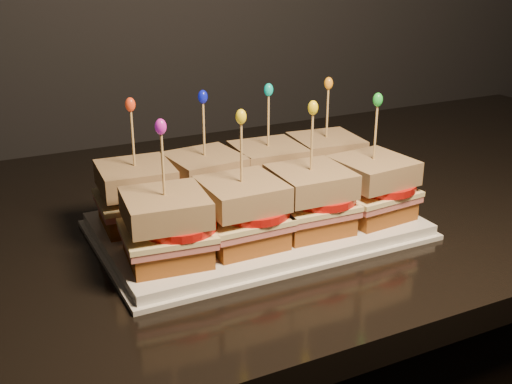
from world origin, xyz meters
name	(u,v)px	position (x,y,z in m)	size (l,w,h in m)	color
platter	(256,226)	(-0.37, 1.55, 0.93)	(0.38, 0.24, 0.02)	white
platter_rim	(256,230)	(-0.37, 1.55, 0.92)	(0.40, 0.25, 0.01)	white
sandwich_0_bread_bot	(138,215)	(-0.50, 1.60, 0.95)	(0.08, 0.08, 0.02)	brown
sandwich_0_ham	(137,203)	(-0.50, 1.60, 0.97)	(0.09, 0.09, 0.01)	#C16C65
sandwich_0_cheese	(137,198)	(-0.50, 1.60, 0.97)	(0.09, 0.09, 0.01)	#F6E39D
sandwich_0_tomato	(148,192)	(-0.49, 1.59, 0.98)	(0.08, 0.08, 0.01)	red
sandwich_0_bread_top	(136,177)	(-0.50, 1.60, 1.00)	(0.09, 0.09, 0.03)	#582D14
sandwich_0_pick	(133,142)	(-0.50, 1.60, 1.04)	(0.00, 0.00, 0.09)	tan
sandwich_0_frill	(130,105)	(-0.50, 1.60, 1.09)	(0.01, 0.01, 0.02)	#F03C17
sandwich_1_bread_bot	(206,202)	(-0.41, 1.60, 0.95)	(0.08, 0.08, 0.02)	brown
sandwich_1_ham	(206,191)	(-0.41, 1.60, 0.97)	(0.09, 0.09, 0.01)	#C16C65
sandwich_1_cheese	(206,186)	(-0.41, 1.60, 0.97)	(0.09, 0.09, 0.01)	#F6E39D
sandwich_1_tomato	(216,180)	(-0.40, 1.59, 0.98)	(0.08, 0.08, 0.01)	red
sandwich_1_bread_top	(205,166)	(-0.41, 1.60, 1.00)	(0.09, 0.09, 0.03)	#582D14
sandwich_1_pick	(204,132)	(-0.41, 1.60, 1.04)	(0.00, 0.00, 0.09)	tan
sandwich_1_frill	(203,97)	(-0.41, 1.60, 1.09)	(0.01, 0.01, 0.02)	#0C14CC
sandwich_2_bread_bot	(268,191)	(-0.32, 1.60, 0.95)	(0.08, 0.08, 0.02)	brown
sandwich_2_ham	(268,180)	(-0.32, 1.60, 0.97)	(0.09, 0.09, 0.01)	#C16C65
sandwich_2_cheese	(268,175)	(-0.32, 1.60, 0.97)	(0.09, 0.09, 0.01)	#F6E39D
sandwich_2_tomato	(278,170)	(-0.31, 1.59, 0.98)	(0.08, 0.08, 0.01)	red
sandwich_2_bread_top	(268,156)	(-0.32, 1.60, 1.00)	(0.09, 0.09, 0.03)	#582D14
sandwich_2_pick	(268,124)	(-0.32, 1.60, 1.04)	(0.00, 0.00, 0.09)	tan
sandwich_2_frill	(269,90)	(-0.32, 1.60, 1.09)	(0.01, 0.01, 0.02)	#05B9A8
sandwich_3_bread_bot	(325,181)	(-0.23, 1.60, 0.95)	(0.08, 0.08, 0.02)	brown
sandwich_3_ham	(325,170)	(-0.23, 1.60, 0.97)	(0.09, 0.09, 0.01)	#C16C65
sandwich_3_cheese	(325,166)	(-0.23, 1.60, 0.97)	(0.09, 0.09, 0.01)	#F6E39D
sandwich_3_tomato	(335,160)	(-0.22, 1.59, 0.98)	(0.08, 0.08, 0.01)	red
sandwich_3_bread_top	(326,147)	(-0.23, 1.60, 1.00)	(0.09, 0.09, 0.03)	#582D14
sandwich_3_pick	(327,116)	(-0.23, 1.60, 1.04)	(0.00, 0.00, 0.09)	tan
sandwich_3_frill	(329,83)	(-0.23, 1.60, 1.09)	(0.01, 0.01, 0.02)	orange
sandwich_4_bread_bot	(167,249)	(-0.50, 1.49, 0.95)	(0.08, 0.08, 0.02)	brown
sandwich_4_ham	(167,236)	(-0.50, 1.49, 0.97)	(0.09, 0.09, 0.01)	#C16C65
sandwich_4_cheese	(166,230)	(-0.50, 1.49, 0.97)	(0.09, 0.09, 0.01)	#F6E39D
sandwich_4_tomato	(178,224)	(-0.49, 1.49, 0.98)	(0.08, 0.08, 0.01)	red
sandwich_4_bread_top	(165,208)	(-0.50, 1.49, 1.00)	(0.09, 0.09, 0.03)	#582D14
sandwich_4_pick	(163,168)	(-0.50, 1.49, 1.04)	(0.00, 0.00, 0.09)	tan
sandwich_4_frill	(161,127)	(-0.50, 1.49, 1.09)	(0.01, 0.01, 0.02)	#C81EB4
sandwich_5_bread_bot	(242,234)	(-0.41, 1.49, 0.95)	(0.08, 0.08, 0.02)	brown
sandwich_5_ham	(242,221)	(-0.41, 1.49, 0.97)	(0.09, 0.09, 0.01)	#C16C65
sandwich_5_cheese	(242,216)	(-0.41, 1.49, 0.97)	(0.09, 0.09, 0.01)	#F6E39D
sandwich_5_tomato	(254,210)	(-0.40, 1.49, 0.98)	(0.08, 0.08, 0.01)	red
sandwich_5_bread_top	(242,194)	(-0.41, 1.49, 1.00)	(0.09, 0.09, 0.03)	#582D14
sandwich_5_pick	(241,156)	(-0.41, 1.49, 1.04)	(0.00, 0.00, 0.09)	tan
sandwich_5_frill	(241,117)	(-0.41, 1.49, 1.09)	(0.01, 0.01, 0.02)	yellow
sandwich_6_bread_bot	(309,220)	(-0.32, 1.49, 0.95)	(0.08, 0.08, 0.02)	brown
sandwich_6_ham	(310,208)	(-0.32, 1.49, 0.97)	(0.09, 0.09, 0.01)	#C16C65
sandwich_6_cheese	(310,202)	(-0.32, 1.49, 0.97)	(0.09, 0.09, 0.01)	#F6E39D
sandwich_6_tomato	(321,197)	(-0.31, 1.49, 0.98)	(0.08, 0.08, 0.01)	red
sandwich_6_bread_top	(311,181)	(-0.32, 1.49, 1.00)	(0.09, 0.09, 0.03)	#582D14
sandwich_6_pick	(312,145)	(-0.32, 1.49, 1.04)	(0.00, 0.00, 0.09)	tan
sandwich_6_frill	(313,108)	(-0.32, 1.49, 1.09)	(0.01, 0.01, 0.02)	yellow
sandwich_7_bread_bot	(370,207)	(-0.23, 1.49, 0.95)	(0.08, 0.08, 0.02)	brown
sandwich_7_ham	(371,195)	(-0.23, 1.49, 0.97)	(0.09, 0.09, 0.01)	#C16C65
sandwich_7_cheese	(372,190)	(-0.23, 1.49, 0.97)	(0.09, 0.09, 0.01)	#F6E39D
sandwich_7_tomato	(383,185)	(-0.22, 1.49, 0.98)	(0.08, 0.08, 0.01)	red
sandwich_7_bread_top	(373,170)	(-0.23, 1.49, 1.00)	(0.09, 0.09, 0.03)	#582D14
sandwich_7_pick	(375,136)	(-0.23, 1.49, 1.04)	(0.00, 0.00, 0.09)	tan
sandwich_7_frill	(378,100)	(-0.23, 1.49, 1.09)	(0.01, 0.01, 0.02)	green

